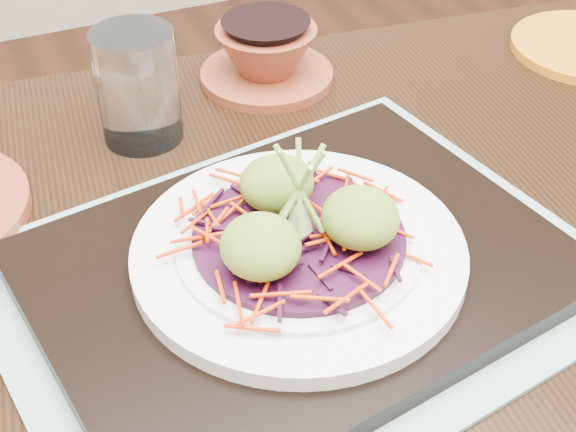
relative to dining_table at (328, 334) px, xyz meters
name	(u,v)px	position (x,y,z in m)	size (l,w,h in m)	color
dining_table	(328,334)	(0.00, 0.00, 0.00)	(1.18, 0.85, 0.69)	black
placemat	(298,277)	(-0.04, -0.01, 0.09)	(0.45, 0.35, 0.00)	gray
serving_tray	(299,267)	(-0.04, -0.01, 0.10)	(0.39, 0.29, 0.02)	black
white_plate	(299,251)	(-0.04, -0.01, 0.12)	(0.25, 0.25, 0.02)	silver
cabbage_bed	(299,238)	(-0.04, -0.01, 0.13)	(0.16, 0.16, 0.01)	#2E0924
carrot_julienne	(299,230)	(-0.04, -0.01, 0.14)	(0.19, 0.19, 0.01)	#C42C03
guacamole_scoops	(300,215)	(-0.04, -0.01, 0.16)	(0.14, 0.12, 0.04)	olive
scallion_garnish	(299,193)	(-0.04, -0.01, 0.18)	(0.06, 0.06, 0.09)	#79AF46
water_glass	(138,87)	(-0.09, 0.23, 0.15)	(0.08, 0.08, 0.11)	white
terracotta_bowl_set	(266,57)	(0.06, 0.28, 0.12)	(0.16, 0.16, 0.06)	maroon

